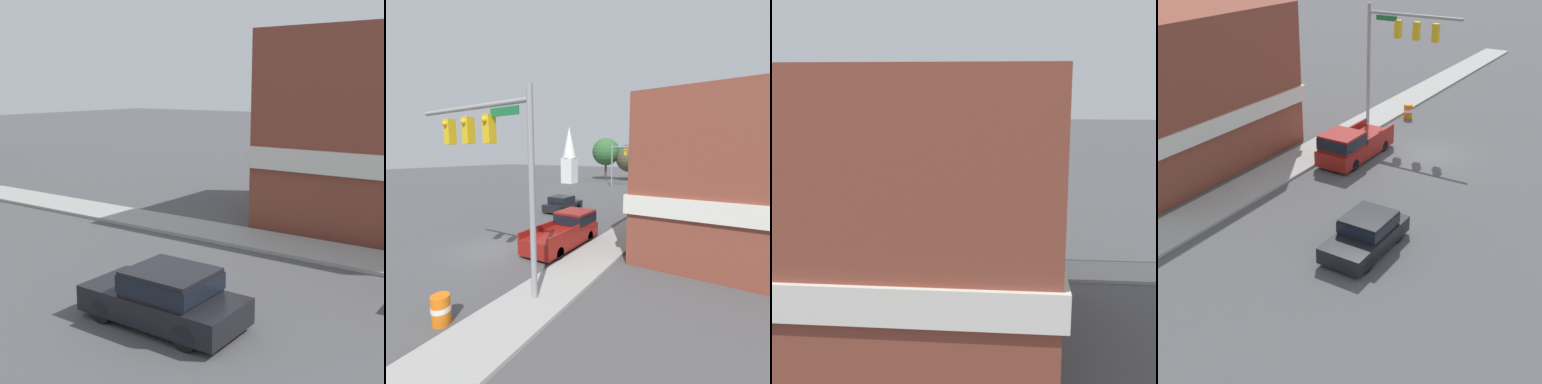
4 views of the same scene
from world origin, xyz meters
The scene contains 7 objects.
ground_plane centered at (0.00, 0.00, 0.00)m, with size 200.00×200.00×0.00m, color #4C4C4F.
sidewalk_curb centered at (5.70, 0.00, 0.07)m, with size 2.40×60.00×0.14m.
near_signal_assembly centered at (3.63, -2.74, 5.63)m, with size 6.19×0.49×7.71m.
car_lead centered at (-2.14, 10.61, 0.77)m, with size 1.93×4.22×1.48m.
pickup_truck_parked centered at (3.29, 3.09, 0.92)m, with size 2.01×5.37×1.88m.
construction_barrel centered at (3.90, -5.27, 0.49)m, with size 0.60×0.60×0.96m.
corner_brick_building centered at (12.10, 7.82, 4.00)m, with size 9.70×11.78×8.23m.
Camera 4 is at (-11.49, 26.81, 11.96)m, focal length 50.00 mm.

